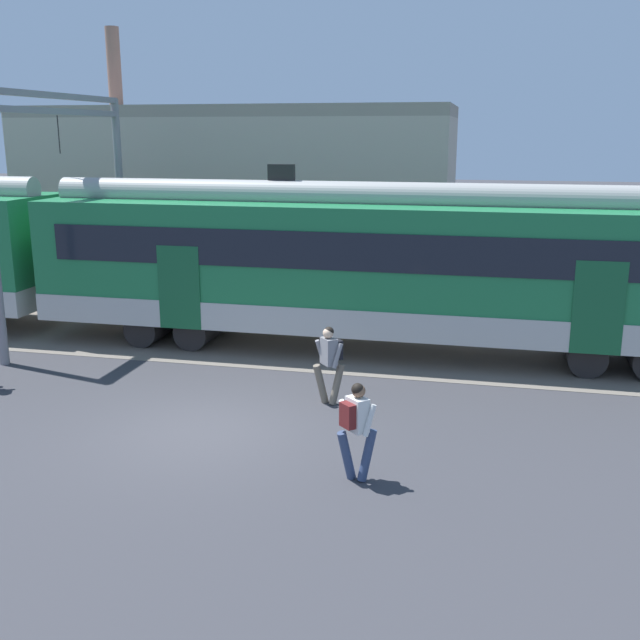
% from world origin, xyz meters
% --- Properties ---
extents(ground_plane, '(160.00, 160.00, 0.00)m').
position_xyz_m(ground_plane, '(0.00, 0.00, 0.00)').
color(ground_plane, '#38383D').
extents(track_bed, '(80.00, 4.40, 0.01)m').
position_xyz_m(track_bed, '(-8.39, 6.10, 0.01)').
color(track_bed, slate).
rests_on(track_bed, ground).
extents(commuter_train, '(38.05, 3.07, 4.73)m').
position_xyz_m(commuter_train, '(-5.91, 6.09, 2.25)').
color(commuter_train, '#B7B7B2').
rests_on(commuter_train, ground).
extents(pedestrian_grey, '(0.70, 0.50, 1.67)m').
position_xyz_m(pedestrian_grey, '(2.07, 2.01, 0.99)').
color(pedestrian_grey, '#6B6051').
rests_on(pedestrian_grey, ground).
extents(pedestrian_white, '(0.68, 0.50, 1.67)m').
position_xyz_m(pedestrian_white, '(3.23, -1.37, 0.99)').
color(pedestrian_white, navy).
rests_on(pedestrian_white, ground).
extents(catenary_gantry, '(0.24, 6.64, 6.53)m').
position_xyz_m(catenary_gantry, '(-6.27, 6.10, 4.31)').
color(catenary_gantry, gray).
rests_on(catenary_gantry, ground).
extents(background_building, '(15.37, 5.00, 9.20)m').
position_xyz_m(background_building, '(-3.95, 13.77, 3.21)').
color(background_building, '#B2A899').
rests_on(background_building, ground).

